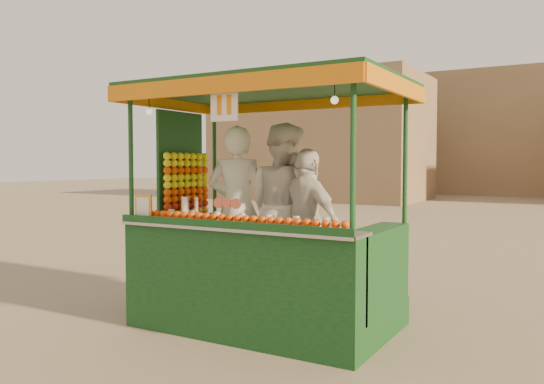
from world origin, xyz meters
The scene contains 7 objects.
ground centered at (0.00, 0.00, 0.00)m, with size 90.00×90.00×0.00m, color #766954.
building_left centered at (-9.00, 20.00, 3.00)m, with size 10.00×6.00×6.00m, color #8F7151.
building_center centered at (-2.00, 30.00, 3.50)m, with size 14.00×7.00×7.00m, color #8F7151.
juice_cart centered at (-0.39, -0.31, 0.86)m, with size 2.93×1.90×2.66m.
vendor_left centered at (-0.85, -0.01, 1.27)m, with size 0.81×0.65×1.92m.
vendor_middle centered at (-0.35, 0.23, 1.28)m, with size 1.13×0.99×1.95m.
vendor_right centered at (0.05, 0.03, 1.13)m, with size 1.05×0.73×1.65m.
Camera 1 is at (2.73, -5.40, 1.79)m, focal length 36.40 mm.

